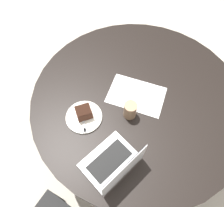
# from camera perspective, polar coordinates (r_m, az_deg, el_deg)

# --- Properties ---
(ground_plane) EXTENTS (12.00, 12.00, 0.00)m
(ground_plane) POSITION_cam_1_polar(r_m,az_deg,el_deg) (2.09, 4.74, -9.11)
(ground_plane) COLOR #B7AD9E
(dining_table) EXTENTS (1.39, 1.39, 0.75)m
(dining_table) POSITION_cam_1_polar(r_m,az_deg,el_deg) (1.54, 6.38, -0.85)
(dining_table) COLOR black
(dining_table) RESTS_ON ground_plane
(paper_document) EXTENTS (0.36, 0.24, 0.00)m
(paper_document) POSITION_cam_1_polar(r_m,az_deg,el_deg) (1.43, 6.34, 2.23)
(paper_document) COLOR white
(paper_document) RESTS_ON dining_table
(plate) EXTENTS (0.22, 0.22, 0.01)m
(plate) POSITION_cam_1_polar(r_m,az_deg,el_deg) (1.34, -7.31, -3.49)
(plate) COLOR silver
(plate) RESTS_ON dining_table
(cake_slice) EXTENTS (0.12, 0.12, 0.07)m
(cake_slice) POSITION_cam_1_polar(r_m,az_deg,el_deg) (1.31, -7.41, -2.30)
(cake_slice) COLOR #472619
(cake_slice) RESTS_ON plate
(fork) EXTENTS (0.11, 0.16, 0.00)m
(fork) POSITION_cam_1_polar(r_m,az_deg,el_deg) (1.32, -7.42, -4.86)
(fork) COLOR silver
(fork) RESTS_ON plate
(coffee_glass) EXTENTS (0.08, 0.08, 0.11)m
(coffee_glass) POSITION_cam_1_polar(r_m,az_deg,el_deg) (1.30, 4.77, -1.74)
(coffee_glass) COLOR #997556
(coffee_glass) RESTS_ON dining_table
(laptop) EXTENTS (0.32, 0.36, 0.21)m
(laptop) POSITION_cam_1_polar(r_m,az_deg,el_deg) (1.20, 0.29, -15.40)
(laptop) COLOR silver
(laptop) RESTS_ON dining_table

